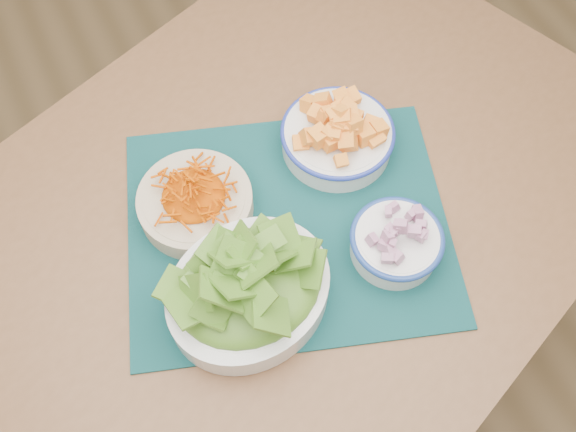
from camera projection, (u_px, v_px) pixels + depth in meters
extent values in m
cube|color=brown|center=(263.00, 228.00, 1.02)|extent=(1.51, 1.26, 0.04)
cylinder|color=brown|center=(567.00, 235.00, 1.44)|extent=(0.06, 0.06, 0.71)
cylinder|color=brown|center=(321.00, 65.00, 1.68)|extent=(0.06, 0.06, 0.71)
cube|color=black|center=(288.00, 226.00, 1.00)|extent=(0.60, 0.54, 0.00)
cylinder|color=#C4B291|center=(196.00, 204.00, 0.99)|extent=(0.21, 0.21, 0.04)
ellipsoid|color=#D25200|center=(193.00, 193.00, 0.97)|extent=(0.16, 0.16, 0.03)
cylinder|color=silver|center=(337.00, 139.00, 1.05)|extent=(0.19, 0.19, 0.05)
torus|color=#213197|center=(338.00, 132.00, 1.03)|extent=(0.19, 0.19, 0.01)
ellipsoid|color=orange|center=(339.00, 123.00, 1.01)|extent=(0.16, 0.16, 0.04)
ellipsoid|color=#346616|center=(247.00, 278.00, 0.87)|extent=(0.22, 0.18, 0.06)
cylinder|color=silver|center=(395.00, 244.00, 0.96)|extent=(0.14, 0.14, 0.05)
torus|color=navy|center=(397.00, 238.00, 0.94)|extent=(0.14, 0.14, 0.01)
ellipsoid|color=#7C204C|center=(399.00, 232.00, 0.93)|extent=(0.12, 0.12, 0.03)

